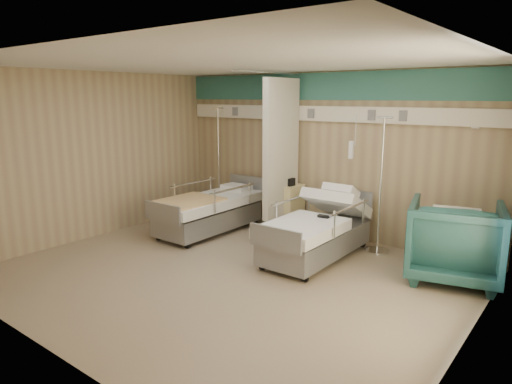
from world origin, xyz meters
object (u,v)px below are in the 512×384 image
iv_stand_left (219,195)px  bed_left (209,215)px  bed_right (316,238)px  visitor_armchair (454,241)px  bedside_cabinet (286,208)px  iv_stand_right (378,225)px

iv_stand_left → bed_left: bearing=-57.8°
bed_right → visitor_armchair: (1.85, 0.39, 0.22)m
bedside_cabinet → iv_stand_right: bearing=-2.5°
bed_right → bedside_cabinet: 1.46m
iv_stand_right → iv_stand_left: iv_stand_left is taller
bed_right → iv_stand_right: (0.63, 0.82, 0.11)m
bedside_cabinet → iv_stand_left: iv_stand_left is taller
bed_right → bed_left: (-2.20, 0.00, 0.00)m
bedside_cabinet → visitor_armchair: size_ratio=0.73×
bed_right → iv_stand_right: bearing=52.7°
visitor_armchair → iv_stand_left: size_ratio=0.53×
iv_stand_right → iv_stand_left: (-3.39, 0.07, 0.02)m
bed_right → iv_stand_left: iv_stand_left is taller
bed_right → bed_left: bearing=180.0°
bed_left → iv_stand_right: bearing=16.2°
iv_stand_right → bed_right: bearing=-127.3°
bed_right → iv_stand_left: (-2.76, 0.89, 0.13)m
bed_left → iv_stand_left: iv_stand_left is taller
bed_right → bedside_cabinet: (-1.15, 0.90, 0.11)m
bed_left → visitor_armchair: size_ratio=1.85×
bedside_cabinet → visitor_armchair: visitor_armchair is taller
bedside_cabinet → bed_right: bearing=-38.0°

